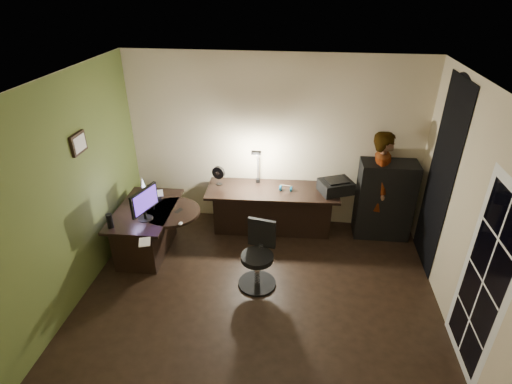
# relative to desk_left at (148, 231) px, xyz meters

# --- Properties ---
(floor) EXTENTS (4.50, 4.00, 0.01)m
(floor) POSITION_rel_desk_left_xyz_m (1.70, -0.85, -0.37)
(floor) COLOR black
(floor) RESTS_ON ground
(ceiling) EXTENTS (4.50, 4.00, 0.01)m
(ceiling) POSITION_rel_desk_left_xyz_m (1.70, -0.85, 2.34)
(ceiling) COLOR silver
(ceiling) RESTS_ON floor
(wall_back) EXTENTS (4.50, 0.01, 2.70)m
(wall_back) POSITION_rel_desk_left_xyz_m (1.70, 1.16, 0.98)
(wall_back) COLOR beige
(wall_back) RESTS_ON floor
(wall_front) EXTENTS (4.50, 0.01, 2.70)m
(wall_front) POSITION_rel_desk_left_xyz_m (1.70, -2.85, 0.98)
(wall_front) COLOR beige
(wall_front) RESTS_ON floor
(wall_left) EXTENTS (0.01, 4.00, 2.70)m
(wall_left) POSITION_rel_desk_left_xyz_m (-0.56, -0.85, 0.98)
(wall_left) COLOR beige
(wall_left) RESTS_ON floor
(wall_right) EXTENTS (0.01, 4.00, 2.70)m
(wall_right) POSITION_rel_desk_left_xyz_m (3.95, -0.85, 0.98)
(wall_right) COLOR beige
(wall_right) RESTS_ON floor
(green_wall_overlay) EXTENTS (0.00, 4.00, 2.70)m
(green_wall_overlay) POSITION_rel_desk_left_xyz_m (-0.54, -0.85, 0.98)
(green_wall_overlay) COLOR #4D5D27
(green_wall_overlay) RESTS_ON floor
(arched_doorway) EXTENTS (0.01, 0.90, 2.60)m
(arched_doorway) POSITION_rel_desk_left_xyz_m (3.94, 0.30, 0.93)
(arched_doorway) COLOR black
(arched_doorway) RESTS_ON floor
(french_door) EXTENTS (0.02, 0.92, 2.10)m
(french_door) POSITION_rel_desk_left_xyz_m (3.93, -1.40, 0.68)
(french_door) COLOR white
(french_door) RESTS_ON floor
(framed_picture) EXTENTS (0.04, 0.30, 0.25)m
(framed_picture) POSITION_rel_desk_left_xyz_m (-0.52, -0.40, 1.48)
(framed_picture) COLOR black
(framed_picture) RESTS_ON wall_left
(desk_left) EXTENTS (0.81, 1.29, 0.73)m
(desk_left) POSITION_rel_desk_left_xyz_m (0.00, 0.00, 0.00)
(desk_left) COLOR black
(desk_left) RESTS_ON floor
(desk_right) EXTENTS (2.03, 0.80, 0.75)m
(desk_right) POSITION_rel_desk_left_xyz_m (1.73, 0.77, 0.01)
(desk_right) COLOR black
(desk_right) RESTS_ON floor
(cabinet) EXTENTS (0.83, 0.43, 1.23)m
(cabinet) POSITION_rel_desk_left_xyz_m (3.43, 0.89, 0.25)
(cabinet) COLOR black
(cabinet) RESTS_ON floor
(laptop_stand) EXTENTS (0.26, 0.24, 0.09)m
(laptop_stand) POSITION_rel_desk_left_xyz_m (0.03, 0.29, 0.40)
(laptop_stand) COLOR silver
(laptop_stand) RESTS_ON desk_left
(laptop) EXTENTS (0.37, 0.36, 0.20)m
(laptop) POSITION_rel_desk_left_xyz_m (0.03, 0.29, 0.54)
(laptop) COLOR silver
(laptop) RESTS_ON laptop_stand
(monitor) EXTENTS (0.25, 0.51, 0.33)m
(monitor) POSITION_rel_desk_left_xyz_m (0.10, -0.24, 0.52)
(monitor) COLOR black
(monitor) RESTS_ON desk_left
(mouse) EXTENTS (0.08, 0.10, 0.03)m
(mouse) POSITION_rel_desk_left_xyz_m (0.61, -0.31, 0.37)
(mouse) COLOR silver
(mouse) RESTS_ON desk_left
(phone) EXTENTS (0.12, 0.16, 0.01)m
(phone) POSITION_rel_desk_left_xyz_m (0.48, 0.02, 0.36)
(phone) COLOR black
(phone) RESTS_ON desk_left
(pen) EXTENTS (0.05, 0.14, 0.01)m
(pen) POSITION_rel_desk_left_xyz_m (0.11, 0.07, 0.36)
(pen) COLOR black
(pen) RESTS_ON desk_left
(speaker) EXTENTS (0.10, 0.10, 0.20)m
(speaker) POSITION_rel_desk_left_xyz_m (-0.27, -0.49, 0.46)
(speaker) COLOR black
(speaker) RESTS_ON desk_left
(notepad) EXTENTS (0.19, 0.23, 0.01)m
(notepad) POSITION_rel_desk_left_xyz_m (0.28, -0.75, 0.36)
(notepad) COLOR silver
(notepad) RESTS_ON desk_left
(desk_fan) EXTENTS (0.22, 0.15, 0.31)m
(desk_fan) POSITION_rel_desk_left_xyz_m (0.89, 0.84, 0.54)
(desk_fan) COLOR black
(desk_fan) RESTS_ON desk_right
(headphones) EXTENTS (0.21, 0.12, 0.10)m
(headphones) POSITION_rel_desk_left_xyz_m (1.93, 0.76, 0.43)
(headphones) COLOR #0E5D90
(headphones) RESTS_ON desk_right
(printer) EXTENTS (0.57, 0.52, 0.21)m
(printer) POSITION_rel_desk_left_xyz_m (2.67, 0.81, 0.48)
(printer) COLOR black
(printer) RESTS_ON desk_right
(desk_lamp) EXTENTS (0.22, 0.33, 0.66)m
(desk_lamp) POSITION_rel_desk_left_xyz_m (1.48, 0.98, 0.71)
(desk_lamp) COLOR black
(desk_lamp) RESTS_ON desk_right
(office_chair) EXTENTS (0.58, 0.58, 0.89)m
(office_chair) POSITION_rel_desk_left_xyz_m (1.65, -0.52, 0.08)
(office_chair) COLOR black
(office_chair) RESTS_ON floor
(person) EXTENTS (0.51, 0.67, 1.69)m
(person) POSITION_rel_desk_left_xyz_m (3.34, 0.93, 0.48)
(person) COLOR #D8A88C
(person) RESTS_ON floor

